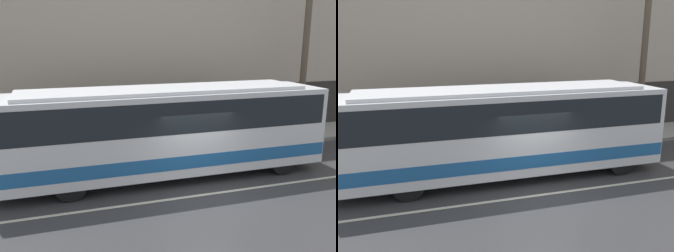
# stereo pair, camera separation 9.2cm
# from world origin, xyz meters

# --- Properties ---
(ground_plane) EXTENTS (60.00, 60.00, 0.00)m
(ground_plane) POSITION_xyz_m (0.00, 0.00, 0.00)
(ground_plane) COLOR #38383A
(sidewalk) EXTENTS (60.00, 2.71, 0.17)m
(sidewalk) POSITION_xyz_m (0.00, 5.35, 0.09)
(sidewalk) COLOR #A09E99
(sidewalk) RESTS_ON ground_plane
(building_facade) EXTENTS (60.00, 0.35, 10.07)m
(building_facade) POSITION_xyz_m (0.00, 6.85, 4.85)
(building_facade) COLOR #B7A899
(building_facade) RESTS_ON ground_plane
(lane_stripe) EXTENTS (54.00, 0.14, 0.01)m
(lane_stripe) POSITION_xyz_m (0.00, 0.00, 0.00)
(lane_stripe) COLOR beige
(lane_stripe) RESTS_ON ground_plane
(transit_bus) EXTENTS (11.56, 2.54, 3.22)m
(transit_bus) POSITION_xyz_m (-0.71, 1.95, 1.81)
(transit_bus) COLOR silver
(transit_bus) RESTS_ON ground_plane
(utility_pole_near) EXTENTS (0.30, 0.30, 7.59)m
(utility_pole_near) POSITION_xyz_m (7.16, 4.89, 3.97)
(utility_pole_near) COLOR brown
(utility_pole_near) RESTS_ON sidewalk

